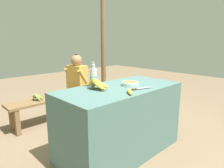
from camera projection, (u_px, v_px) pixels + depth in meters
ground_plane at (120, 151)px, 2.40m from camera, size 12.00×12.00×0.00m
market_counter at (120, 120)px, 2.31m from camera, size 1.45×0.70×0.79m
banana_bunch_ripe at (96, 83)px, 2.11m from camera, size 0.19×0.30×0.14m
serving_bowl at (130, 83)px, 2.29m from camera, size 0.19×0.19×0.05m
water_bottle at (93, 77)px, 2.23m from camera, size 0.08×0.08×0.28m
loose_banana_front at (130, 92)px, 1.95m from camera, size 0.15×0.17×0.04m
knife at (139, 89)px, 2.12m from camera, size 0.24×0.09×0.02m
wooden_bench at (65, 98)px, 3.36m from camera, size 1.85×0.32×0.41m
seated_vendor at (75, 81)px, 3.41m from camera, size 0.44×0.41×1.08m
banana_bunch_green at (37, 97)px, 3.02m from camera, size 0.15×0.24×0.12m
support_post_far at (103, 48)px, 4.06m from camera, size 0.10×0.10×2.31m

